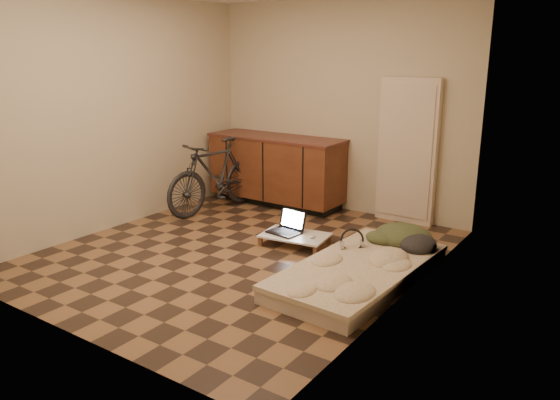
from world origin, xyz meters
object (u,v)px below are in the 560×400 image
Objects in this scene: lap_desk at (295,236)px; laptop at (287,227)px; bicycle at (216,172)px; futon at (359,272)px.

lap_desk is 0.13m from laptop.
bicycle is at bearing 153.88° from lap_desk.
futon is at bearing -33.08° from lap_desk.
futon is 5.26× the size of laptop.
lap_desk is (-0.98, 0.46, 0.02)m from futon.
bicycle is 2.71m from futon.
laptop is (-1.09, 0.48, 0.08)m from futon.
bicycle reaches higher than laptop.
bicycle is 1.66m from lap_desk.
bicycle reaches higher than lap_desk.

